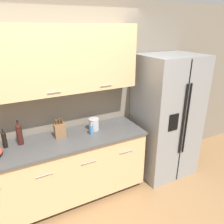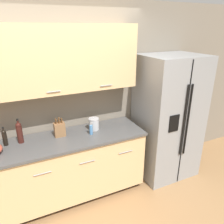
# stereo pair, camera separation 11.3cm
# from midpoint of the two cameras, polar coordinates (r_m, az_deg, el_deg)

# --- Properties ---
(wall_back) EXTENTS (10.00, 0.39, 2.60)m
(wall_back) POSITION_cam_midpoint_polar(r_m,az_deg,el_deg) (2.93, -16.11, 5.11)
(wall_back) COLOR gray
(wall_back) RESTS_ON ground_plane
(counter_unit) EXTENTS (2.26, 0.64, 0.93)m
(counter_unit) POSITION_cam_midpoint_polar(r_m,az_deg,el_deg) (3.10, -13.99, -14.64)
(counter_unit) COLOR black
(counter_unit) RESTS_ON ground_plane
(refrigerator) EXTENTS (0.89, 0.77, 1.90)m
(refrigerator) POSITION_cam_midpoint_polar(r_m,az_deg,el_deg) (3.49, 13.04, -1.23)
(refrigerator) COLOR gray
(refrigerator) RESTS_ON ground_plane
(knife_block) EXTENTS (0.14, 0.10, 0.27)m
(knife_block) POSITION_cam_midpoint_polar(r_m,az_deg,el_deg) (2.90, -14.57, -4.60)
(knife_block) COLOR olive
(knife_block) RESTS_ON counter_unit
(wine_bottle) EXTENTS (0.07, 0.07, 0.31)m
(wine_bottle) POSITION_cam_midpoint_polar(r_m,az_deg,el_deg) (2.87, -24.09, -5.23)
(wine_bottle) COLOR #3D1914
(wine_bottle) RESTS_ON counter_unit
(soap_dispenser) EXTENTS (0.05, 0.05, 0.17)m
(soap_dispenser) POSITION_cam_midpoint_polar(r_m,az_deg,el_deg) (2.90, -6.50, -4.66)
(soap_dispenser) COLOR #4C7FB2
(soap_dispenser) RESTS_ON counter_unit
(oil_bottle) EXTENTS (0.05, 0.05, 0.24)m
(oil_bottle) POSITION_cam_midpoint_polar(r_m,az_deg,el_deg) (2.89, -27.34, -6.36)
(oil_bottle) COLOR black
(oil_bottle) RESTS_ON counter_unit
(steel_canister) EXTENTS (0.14, 0.14, 0.18)m
(steel_canister) POSITION_cam_midpoint_polar(r_m,az_deg,el_deg) (3.02, -5.82, -3.19)
(steel_canister) COLOR #B7B7BA
(steel_canister) RESTS_ON counter_unit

